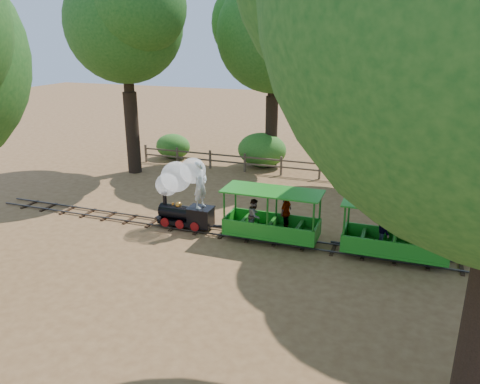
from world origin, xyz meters
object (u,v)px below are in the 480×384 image
(locomotive, at_px, (182,187))
(fence, at_px, (300,166))
(carriage_rear, at_px, (397,236))
(carriage_front, at_px, (271,220))

(locomotive, height_order, fence, locomotive)
(carriage_rear, bearing_deg, fence, 121.97)
(carriage_front, xyz_separation_m, fence, (-0.78, 7.97, -0.22))
(carriage_front, height_order, carriage_rear, same)
(carriage_front, bearing_deg, fence, 95.58)
(locomotive, xyz_separation_m, carriage_front, (3.46, -0.04, -0.79))
(locomotive, height_order, carriage_front, locomotive)
(locomotive, xyz_separation_m, fence, (2.68, 7.93, -1.01))
(carriage_front, distance_m, fence, 8.01)
(locomotive, bearing_deg, carriage_front, -0.61)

